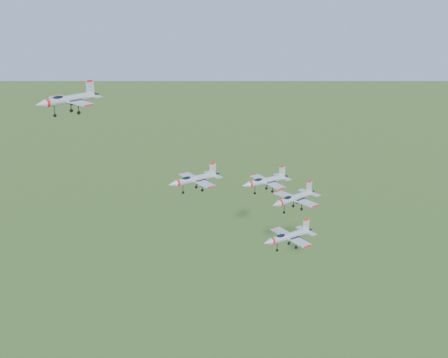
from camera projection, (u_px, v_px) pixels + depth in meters
jet_lead at (68, 99)px, 116.37m from camera, size 13.96×11.61×3.73m
jet_left_high at (194, 179)px, 121.51m from camera, size 12.11×10.01×3.24m
jet_right_high at (294, 198)px, 105.29m from camera, size 10.61×8.74×2.84m
jet_left_low at (265, 181)px, 134.40m from camera, size 12.50×10.41×3.34m
jet_right_low at (288, 236)px, 125.03m from camera, size 12.75×10.60×3.41m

